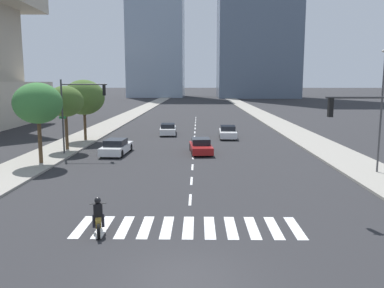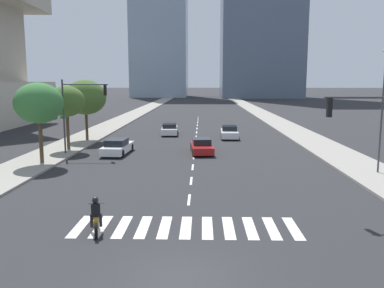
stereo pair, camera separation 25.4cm
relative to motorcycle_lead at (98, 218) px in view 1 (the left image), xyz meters
name	(u,v)px [view 1 (the left image)]	position (x,y,z in m)	size (l,w,h in m)	color
ground_plane	(185,279)	(3.65, -3.91, -0.58)	(800.00, 800.00, 0.00)	#28282B
sidewalk_east	(309,140)	(15.67, 26.09, -0.51)	(4.00, 260.00, 0.15)	gray
sidewalk_west	(81,139)	(-8.36, 26.09, -0.51)	(4.00, 260.00, 0.15)	gray
crosswalk_near	(188,227)	(3.65, 0.57, -0.58)	(9.45, 2.66, 0.01)	silver
lane_divider_center	(195,137)	(3.65, 28.57, -0.58)	(0.14, 50.00, 0.01)	silver
motorcycle_lead	(98,218)	(0.00, 0.00, 0.00)	(0.85, 2.13, 1.49)	black
sedan_white_0	(228,132)	(7.30, 27.77, 0.03)	(1.94, 4.55, 1.32)	silver
sedan_white_1	(168,129)	(0.54, 30.54, 0.02)	(2.02, 4.84, 1.29)	silver
sedan_white_2	(116,147)	(-2.87, 17.73, 0.02)	(2.11, 4.76, 1.30)	silver
sedan_red_3	(201,146)	(4.29, 18.35, 0.00)	(2.07, 4.45, 1.26)	maroon
traffic_signal_far	(78,104)	(-5.81, 17.22, 3.71)	(4.07, 0.28, 6.11)	#333335
street_lamp_east	(382,103)	(15.97, 10.61, 4.15)	(0.50, 0.24, 7.96)	#3F3F42
street_tree_nearest	(38,103)	(-7.56, 13.26, 3.94)	(3.49, 3.49, 5.88)	#4C3823
street_tree_second	(65,102)	(-7.56, 19.23, 3.78)	(3.17, 3.17, 5.59)	#4C3823
street_tree_third	(84,97)	(-7.56, 25.02, 3.92)	(4.17, 4.17, 6.14)	#4C3823
office_tower_left_skyline	(156,2)	(-12.69, 148.86, 36.55)	(21.60, 24.06, 81.60)	#8C9EB2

